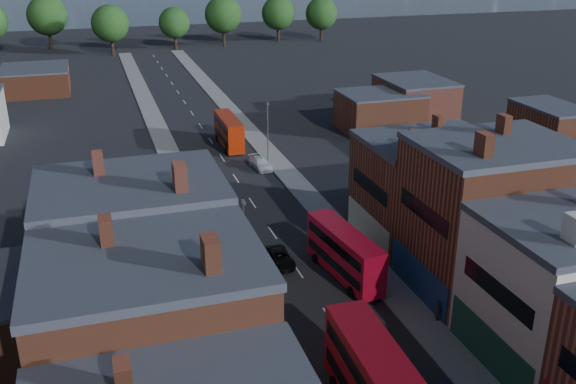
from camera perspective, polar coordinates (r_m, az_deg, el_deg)
pavement_west at (r=71.63m, az=-8.63°, el=-0.94°), size 3.00×200.00×0.12m
pavement_east at (r=74.44m, az=1.28°, el=0.22°), size 3.00×200.00×0.12m
lamp_post_2 at (r=52.00m, az=-3.88°, el=-4.26°), size 0.25×0.70×8.12m
lamp_post_3 at (r=81.61m, az=-1.82°, el=5.64°), size 0.25×0.70×8.12m
bus_1 at (r=55.31m, az=5.06°, el=-5.38°), size 3.48×10.15×4.30m
bus_2 at (r=89.63m, az=-5.29°, el=5.44°), size 2.52×9.78×4.22m
car_2 at (r=57.87m, az=-0.77°, el=-5.86°), size 2.10×4.54×1.26m
car_3 at (r=81.23m, az=-2.47°, el=2.56°), size 2.46×4.87×1.36m
ped_3 at (r=51.06m, az=13.15°, el=-10.21°), size 0.70×1.06×1.66m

